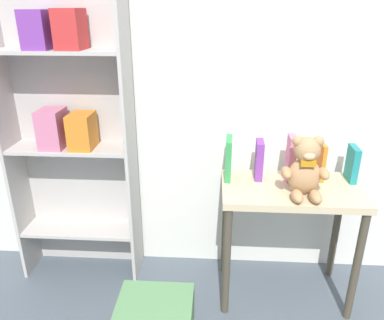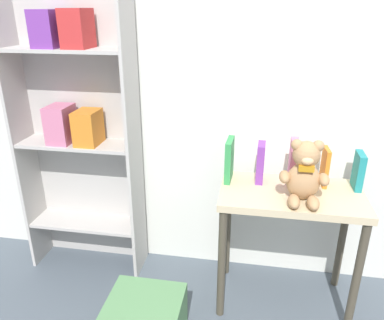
{
  "view_description": "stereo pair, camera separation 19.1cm",
  "coord_description": "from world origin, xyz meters",
  "px_view_note": "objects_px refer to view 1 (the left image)",
  "views": [
    {
      "loc": [
        -0.17,
        -0.55,
        1.5
      ],
      "look_at": [
        -0.28,
        1.22,
        0.77
      ],
      "focal_mm": 35.0,
      "sensor_mm": 36.0,
      "label": 1
    },
    {
      "loc": [
        0.02,
        -0.53,
        1.5
      ],
      "look_at": [
        -0.28,
        1.22,
        0.77
      ],
      "focal_mm": 35.0,
      "sensor_mm": 36.0,
      "label": 2
    }
  ],
  "objects_px": {
    "bookshelf_side": "(71,129)",
    "book_standing_teal": "(352,164)",
    "book_standing_orange": "(321,161)",
    "book_standing_green": "(228,158)",
    "book_standing_pink": "(291,158)",
    "book_standing_purple": "(259,160)",
    "teddy_bear": "(305,169)",
    "display_table": "(289,206)"
  },
  "relations": [
    {
      "from": "teddy_bear",
      "to": "book_standing_teal",
      "type": "xyz_separation_m",
      "value": [
        0.28,
        0.18,
        -0.04
      ]
    },
    {
      "from": "display_table",
      "to": "teddy_bear",
      "type": "bearing_deg",
      "value": -63.3
    },
    {
      "from": "book_standing_green",
      "to": "book_standing_teal",
      "type": "height_order",
      "value": "book_standing_green"
    },
    {
      "from": "book_standing_green",
      "to": "book_standing_pink",
      "type": "distance_m",
      "value": 0.32
    },
    {
      "from": "book_standing_green",
      "to": "book_standing_pink",
      "type": "relative_size",
      "value": 0.92
    },
    {
      "from": "book_standing_green",
      "to": "book_standing_purple",
      "type": "relative_size",
      "value": 1.07
    },
    {
      "from": "book_standing_green",
      "to": "teddy_bear",
      "type": "bearing_deg",
      "value": -22.53
    },
    {
      "from": "display_table",
      "to": "book_standing_purple",
      "type": "bearing_deg",
      "value": 147.85
    },
    {
      "from": "book_standing_green",
      "to": "book_standing_pink",
      "type": "xyz_separation_m",
      "value": [
        0.32,
        -0.01,
        0.01
      ]
    },
    {
      "from": "book_standing_orange",
      "to": "book_standing_green",
      "type": "bearing_deg",
      "value": 179.09
    },
    {
      "from": "book_standing_green",
      "to": "book_standing_orange",
      "type": "xyz_separation_m",
      "value": [
        0.48,
        0.02,
        -0.01
      ]
    },
    {
      "from": "book_standing_orange",
      "to": "display_table",
      "type": "bearing_deg",
      "value": -148.44
    },
    {
      "from": "teddy_bear",
      "to": "book_standing_orange",
      "type": "xyz_separation_m",
      "value": [
        0.12,
        0.18,
        -0.04
      ]
    },
    {
      "from": "book_standing_teal",
      "to": "display_table",
      "type": "bearing_deg",
      "value": -160.51
    },
    {
      "from": "bookshelf_side",
      "to": "teddy_bear",
      "type": "height_order",
      "value": "bookshelf_side"
    },
    {
      "from": "bookshelf_side",
      "to": "book_standing_orange",
      "type": "relative_size",
      "value": 8.13
    },
    {
      "from": "display_table",
      "to": "book_standing_green",
      "type": "relative_size",
      "value": 3.17
    },
    {
      "from": "book_standing_green",
      "to": "book_standing_purple",
      "type": "height_order",
      "value": "book_standing_green"
    },
    {
      "from": "display_table",
      "to": "teddy_bear",
      "type": "relative_size",
      "value": 2.38
    },
    {
      "from": "book_standing_purple",
      "to": "book_standing_pink",
      "type": "xyz_separation_m",
      "value": [
        0.16,
        -0.01,
        0.02
      ]
    },
    {
      "from": "teddy_bear",
      "to": "book_standing_purple",
      "type": "relative_size",
      "value": 1.43
    },
    {
      "from": "display_table",
      "to": "book_standing_teal",
      "type": "distance_m",
      "value": 0.39
    },
    {
      "from": "display_table",
      "to": "book_standing_pink",
      "type": "xyz_separation_m",
      "value": [
        0.0,
        0.09,
        0.23
      ]
    },
    {
      "from": "book_standing_pink",
      "to": "display_table",
      "type": "bearing_deg",
      "value": -89.39
    },
    {
      "from": "book_standing_purple",
      "to": "book_standing_orange",
      "type": "xyz_separation_m",
      "value": [
        0.32,
        0.01,
        -0.0
      ]
    },
    {
      "from": "display_table",
      "to": "book_standing_pink",
      "type": "relative_size",
      "value": 2.92
    },
    {
      "from": "book_standing_pink",
      "to": "book_standing_teal",
      "type": "xyz_separation_m",
      "value": [
        0.32,
        0.01,
        -0.03
      ]
    },
    {
      "from": "display_table",
      "to": "teddy_bear",
      "type": "xyz_separation_m",
      "value": [
        0.04,
        -0.07,
        0.25
      ]
    },
    {
      "from": "teddy_bear",
      "to": "book_standing_teal",
      "type": "bearing_deg",
      "value": 32.19
    },
    {
      "from": "bookshelf_side",
      "to": "book_standing_teal",
      "type": "relative_size",
      "value": 8.65
    },
    {
      "from": "book_standing_green",
      "to": "book_standing_orange",
      "type": "height_order",
      "value": "book_standing_green"
    },
    {
      "from": "book_standing_orange",
      "to": "book_standing_pink",
      "type": "bearing_deg",
      "value": -175.11
    },
    {
      "from": "display_table",
      "to": "book_standing_purple",
      "type": "height_order",
      "value": "book_standing_purple"
    },
    {
      "from": "bookshelf_side",
      "to": "teddy_bear",
      "type": "xyz_separation_m",
      "value": [
        1.21,
        -0.24,
        -0.09
      ]
    },
    {
      "from": "teddy_bear",
      "to": "book_standing_orange",
      "type": "distance_m",
      "value": 0.22
    },
    {
      "from": "teddy_bear",
      "to": "book_standing_teal",
      "type": "distance_m",
      "value": 0.33
    },
    {
      "from": "book_standing_pink",
      "to": "book_standing_orange",
      "type": "distance_m",
      "value": 0.16
    },
    {
      "from": "book_standing_green",
      "to": "book_standing_teal",
      "type": "relative_size",
      "value": 1.2
    },
    {
      "from": "display_table",
      "to": "book_standing_pink",
      "type": "height_order",
      "value": "book_standing_pink"
    },
    {
      "from": "bookshelf_side",
      "to": "book_standing_pink",
      "type": "relative_size",
      "value": 6.64
    },
    {
      "from": "book_standing_orange",
      "to": "book_standing_teal",
      "type": "relative_size",
      "value": 1.06
    },
    {
      "from": "book_standing_green",
      "to": "book_standing_teal",
      "type": "xyz_separation_m",
      "value": [
        0.64,
        0.01,
        -0.02
      ]
    }
  ]
}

